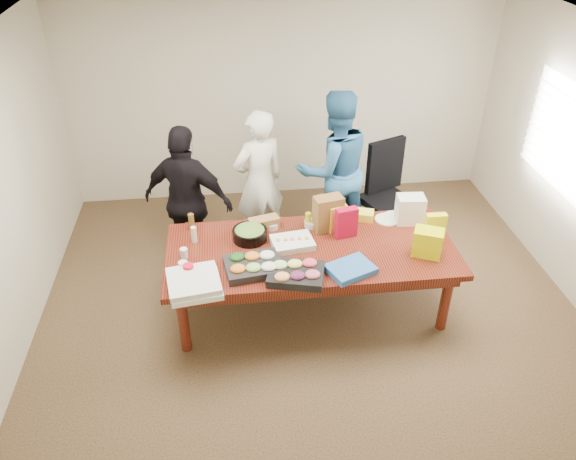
{
  "coord_description": "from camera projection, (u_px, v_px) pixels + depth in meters",
  "views": [
    {
      "loc": [
        -0.74,
        -4.34,
        3.87
      ],
      "look_at": [
        -0.22,
        0.1,
        0.92
      ],
      "focal_mm": 34.68,
      "sensor_mm": 36.0,
      "label": 1
    }
  ],
  "objects": [
    {
      "name": "clear_cup_b",
      "position": [
        184.0,
        253.0,
        5.24
      ],
      "size": [
        0.08,
        0.08,
        0.1
      ],
      "primitive_type": "cylinder",
      "rotation": [
        0.0,
        0.0,
        0.21
      ],
      "color": "silver",
      "rests_on": "conference_table"
    },
    {
      "name": "grocery_bag_yellow",
      "position": [
        428.0,
        242.0,
        5.23
      ],
      "size": [
        0.32,
        0.28,
        0.27
      ],
      "primitive_type": "cube",
      "rotation": [
        0.0,
        0.0,
        -0.42
      ],
      "color": "#D9E304",
      "rests_on": "conference_table"
    },
    {
      "name": "chip_bag_blue",
      "position": [
        351.0,
        269.0,
        5.06
      ],
      "size": [
        0.49,
        0.44,
        0.06
      ],
      "primitive_type": "cube",
      "rotation": [
        0.0,
        0.0,
        0.4
      ],
      "color": "#2960A2",
      "rests_on": "conference_table"
    },
    {
      "name": "floor",
      "position": [
        310.0,
        308.0,
        5.8
      ],
      "size": [
        5.5,
        5.0,
        0.02
      ],
      "primitive_type": "cube",
      "color": "#47301E",
      "rests_on": "ground"
    },
    {
      "name": "veggie_tray",
      "position": [
        253.0,
        266.0,
        5.08
      ],
      "size": [
        0.55,
        0.46,
        0.08
      ],
      "primitive_type": "cube",
      "rotation": [
        0.0,
        0.0,
        0.14
      ],
      "color": "black",
      "rests_on": "conference_table"
    },
    {
      "name": "plate_a",
      "position": [
        395.0,
        218.0,
        5.84
      ],
      "size": [
        0.34,
        0.34,
        0.02
      ],
      "primitive_type": "cylinder",
      "rotation": [
        0.0,
        0.0,
        0.34
      ],
      "color": "white",
      "rests_on": "conference_table"
    },
    {
      "name": "salad_bowl",
      "position": [
        250.0,
        234.0,
        5.49
      ],
      "size": [
        0.36,
        0.36,
        0.11
      ],
      "primitive_type": "cylinder",
      "rotation": [
        0.0,
        0.0,
        0.04
      ],
      "color": "black",
      "rests_on": "conference_table"
    },
    {
      "name": "dip_bowl_b",
      "position": [
        272.0,
        225.0,
        5.68
      ],
      "size": [
        0.17,
        0.17,
        0.06
      ],
      "primitive_type": "cylinder",
      "rotation": [
        0.0,
        0.0,
        0.14
      ],
      "color": "beige",
      "rests_on": "conference_table"
    },
    {
      "name": "mustard_bottle",
      "position": [
        308.0,
        220.0,
        5.66
      ],
      "size": [
        0.06,
        0.06,
        0.16
      ],
      "primitive_type": "cylinder",
      "rotation": [
        0.0,
        0.0,
        0.05
      ],
      "color": "yellow",
      "rests_on": "conference_table"
    },
    {
      "name": "wall_front",
      "position": [
        385.0,
        425.0,
        2.98
      ],
      "size": [
        5.5,
        0.04,
        2.7
      ],
      "primitive_type": "cube",
      "color": "beige",
      "rests_on": "floor"
    },
    {
      "name": "grocery_bag_white",
      "position": [
        410.0,
        209.0,
        5.71
      ],
      "size": [
        0.29,
        0.22,
        0.3
      ],
      "primitive_type": "cube",
      "rotation": [
        0.0,
        0.0,
        -0.08
      ],
      "color": "white",
      "rests_on": "conference_table"
    },
    {
      "name": "chip_bag_yellow",
      "position": [
        435.0,
        227.0,
        5.42
      ],
      "size": [
        0.2,
        0.08,
        0.3
      ],
      "primitive_type": "cube",
      "rotation": [
        0.0,
        0.0,
        -0.01
      ],
      "color": "yellow",
      "rests_on": "conference_table"
    },
    {
      "name": "sheet_cake",
      "position": [
        292.0,
        243.0,
        5.4
      ],
      "size": [
        0.43,
        0.35,
        0.07
      ],
      "primitive_type": "cube",
      "rotation": [
        0.0,
        0.0,
        0.14
      ],
      "color": "silver",
      "rests_on": "conference_table"
    },
    {
      "name": "bread_loaf",
      "position": [
        264.0,
        223.0,
        5.65
      ],
      "size": [
        0.33,
        0.2,
        0.12
      ],
      "primitive_type": "cube",
      "rotation": [
        0.0,
        0.0,
        0.24
      ],
      "color": "olive",
      "rests_on": "conference_table"
    },
    {
      "name": "window_panel",
      "position": [
        564.0,
        138.0,
        5.74
      ],
      "size": [
        0.03,
        1.4,
        1.1
      ],
      "primitive_type": "cube",
      "color": "white",
      "rests_on": "wall_right"
    },
    {
      "name": "fruit_tray",
      "position": [
        296.0,
        274.0,
        4.99
      ],
      "size": [
        0.57,
        0.5,
        0.07
      ],
      "primitive_type": "cube",
      "rotation": [
        0.0,
        0.0,
        -0.25
      ],
      "color": "black",
      "rests_on": "conference_table"
    },
    {
      "name": "chip_bag_red",
      "position": [
        346.0,
        223.0,
        5.48
      ],
      "size": [
        0.23,
        0.13,
        0.31
      ],
      "primitive_type": "cube",
      "rotation": [
        0.0,
        0.0,
        0.21
      ],
      "color": "#A70724",
      "rests_on": "conference_table"
    },
    {
      "name": "mayo_jar",
      "position": [
        329.0,
        217.0,
        5.73
      ],
      "size": [
        0.11,
        0.11,
        0.15
      ],
      "primitive_type": "cylinder",
      "rotation": [
        0.0,
        0.0,
        0.16
      ],
      "color": "silver",
      "rests_on": "conference_table"
    },
    {
      "name": "kraft_bag",
      "position": [
        328.0,
        213.0,
        5.57
      ],
      "size": [
        0.31,
        0.22,
        0.37
      ],
      "primitive_type": "cube",
      "rotation": [
        0.0,
        0.0,
        0.22
      ],
      "color": "brown",
      "rests_on": "conference_table"
    },
    {
      "name": "red_cup",
      "position": [
        189.0,
        271.0,
        4.99
      ],
      "size": [
        0.12,
        0.12,
        0.13
      ],
      "primitive_type": "cylinder",
      "rotation": [
        0.0,
        0.0,
        -0.3
      ],
      "color": "red",
      "rests_on": "conference_table"
    },
    {
      "name": "chip_bag_orange",
      "position": [
        337.0,
        218.0,
        5.57
      ],
      "size": [
        0.2,
        0.14,
        0.29
      ],
      "primitive_type": "cube",
      "rotation": [
        0.0,
        0.0,
        0.35
      ],
      "color": "gold",
      "rests_on": "conference_table"
    },
    {
      "name": "window_blinds",
      "position": [
        561.0,
        138.0,
        5.73
      ],
      "size": [
        0.04,
        1.36,
        1.0
      ],
      "primitive_type": "cube",
      "color": "beige",
      "rests_on": "wall_right"
    },
    {
      "name": "dressing_bottle",
      "position": [
        191.0,
        222.0,
        5.61
      ],
      "size": [
        0.07,
        0.07,
        0.18
      ],
      "primitive_type": "cylinder",
      "rotation": [
        0.0,
        0.0,
        -0.29
      ],
      "color": "brown",
      "rests_on": "conference_table"
    },
    {
      "name": "person_right",
      "position": [
        334.0,
        170.0,
        6.36
      ],
      "size": [
        1.05,
        0.9,
        1.88
      ],
      "primitive_type": "imported",
      "rotation": [
        0.0,
        0.0,
        3.38
      ],
      "color": "#2A628F",
      "rests_on": "floor"
    },
    {
      "name": "ranch_bottle",
      "position": [
        194.0,
        234.0,
        5.44
      ],
      "size": [
        0.06,
        0.06,
        0.17
      ],
      "primitive_type": "cylinder",
      "rotation": [
        0.0,
        0.0,
        -0.17
      ],
      "color": "beige",
      "rests_on": "conference_table"
    },
    {
      "name": "pizza_box_upper",
      "position": [
        193.0,
        281.0,
        4.84
      ],
      "size": [
        0.51,
        0.51,
        0.05
      ],
      "primitive_type": "cube",
      "rotation": [
        0.0,
        0.0,
        0.15
      ],
      "color": "silver",
      "rests_on": "pizza_box_lower"
    },
    {
      "name": "conference_table",
      "position": [
        310.0,
        279.0,
        5.59
      ],
      "size": [
        2.8,
        1.2,
        0.75
      ],
      "primitive_type": "cube",
      "color": "#4C1C0F",
      "rests_on": "floor"
    },
    {
      "name": "banana_bunch",
      "position": [
        361.0,
        215.0,
        5.82
      ],
      "size": [
        0.3,
        0.23,
        0.09
      ],
      "primitive_type": "cube",
      "rotation": [
        0.0,
        0.0,
        -0.3
      ],
      "color": "yellow",
      "rests_on": "conference_table"
    },
    {
      "name": "person_center",
      "position": [
        259.0,
        182.0,
        6.3
      ],
      "size": [
        0.73,
        0.63,
        1.7
      ],
      "primitive_type": "imported",
      "rotation": [
        0.0,
        0.0,
        3.57
      ],
      "color": "silver",
      "rests_on": "floor"
    },
    {
      "name": "office_chair",
      "position": [
        387.0,
        198.0,
        6.52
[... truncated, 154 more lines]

